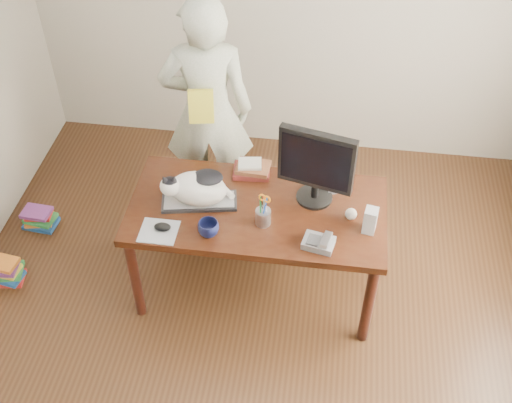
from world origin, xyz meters
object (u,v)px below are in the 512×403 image
object	(u,v)px
desk	(259,216)
pen_cup	(263,215)
book_stack	(252,169)
speaker	(370,220)
baseball	(351,214)
calculator	(336,180)
person	(207,112)
mouse	(162,227)
book_pile_b	(40,218)
monitor	(316,164)
coffee_mug	(208,228)
cat	(196,188)
keyboard	(199,201)
book_pile_a	(5,271)
phone	(319,242)

from	to	relation	value
desk	pen_cup	xyz separation A→B (m)	(0.05, -0.21, 0.21)
pen_cup	book_stack	world-z (taller)	pen_cup
speaker	baseball	distance (m)	0.15
calculator	person	xyz separation A→B (m)	(-0.93, 0.47, 0.10)
pen_cup	mouse	xyz separation A→B (m)	(-0.59, -0.14, -0.04)
desk	pen_cup	world-z (taller)	pen_cup
speaker	person	distance (m)	1.44
person	book_pile_b	bearing A→B (deg)	8.79
desk	mouse	xyz separation A→B (m)	(-0.54, -0.34, 0.17)
monitor	calculator	size ratio (longest dim) A/B	2.23
coffee_mug	book_stack	distance (m)	0.61
cat	pen_cup	bearing A→B (deg)	-25.40
keyboard	book_stack	xyz separation A→B (m)	(0.29, 0.33, 0.03)
monitor	pen_cup	xyz separation A→B (m)	(-0.29, -0.24, -0.23)
coffee_mug	person	world-z (taller)	person
cat	book_pile_a	distance (m)	1.60
baseball	book_pile_b	xyz separation A→B (m)	(-2.30, 0.36, -0.71)
pen_cup	cat	bearing A→B (deg)	165.22
keyboard	cat	bearing A→B (deg)	-171.64
book_stack	person	distance (m)	0.60
phone	book_pile_a	size ratio (longest dim) A/B	0.75
mouse	book_pile_b	distance (m)	1.51
phone	calculator	size ratio (longest dim) A/B	0.85
keyboard	baseball	xyz separation A→B (m)	(0.94, -0.01, 0.02)
calculator	person	bearing A→B (deg)	133.94
desk	book_pile_b	xyz separation A→B (m)	(-1.72, 0.27, -0.53)
coffee_mug	book_pile_a	xyz separation A→B (m)	(-1.50, 0.06, -0.71)
desk	cat	world-z (taller)	cat
keyboard	baseball	size ratio (longest dim) A/B	6.76
coffee_mug	calculator	xyz separation A→B (m)	(0.73, 0.56, -0.02)
speaker	desk	bearing A→B (deg)	175.75
phone	book_stack	world-z (taller)	book_stack
desk	mouse	size ratio (longest dim) A/B	15.65
monitor	mouse	distance (m)	0.99
pen_cup	speaker	size ratio (longest dim) A/B	1.42
keyboard	pen_cup	bearing A→B (deg)	-26.48
cat	speaker	size ratio (longest dim) A/B	2.72
speaker	phone	bearing A→B (deg)	-139.55
phone	book_pile_b	xyz separation A→B (m)	(-2.12, 0.62, -0.71)
desk	speaker	bearing A→B (deg)	-14.57
monitor	pen_cup	size ratio (longest dim) A/B	2.22
desk	pen_cup	bearing A→B (deg)	-75.20
pen_cup	book_pile_a	world-z (taller)	pen_cup
pen_cup	calculator	xyz separation A→B (m)	(0.42, 0.42, -0.04)
monitor	keyboard	bearing A→B (deg)	-156.16
calculator	person	world-z (taller)	person
desk	phone	xyz separation A→B (m)	(0.40, -0.35, 0.18)
phone	speaker	xyz separation A→B (m)	(0.29, 0.17, 0.06)
coffee_mug	monitor	bearing A→B (deg)	32.52
book_pile_b	mouse	bearing A→B (deg)	-27.45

